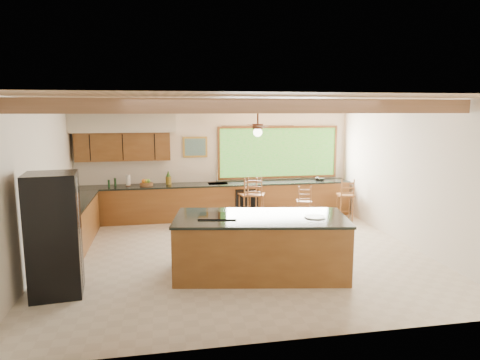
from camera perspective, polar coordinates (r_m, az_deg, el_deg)
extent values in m
plane|color=beige|center=(8.53, -0.29, -9.86)|extent=(7.20, 7.20, 0.00)
cube|color=beige|center=(11.35, -3.22, 2.71)|extent=(7.20, 0.04, 3.00)
cube|color=beige|center=(5.07, 6.26, -5.63)|extent=(7.20, 0.04, 3.00)
cube|color=beige|center=(8.33, -25.49, -0.60)|extent=(0.04, 6.50, 3.00)
cube|color=beige|center=(9.48, 21.64, 0.76)|extent=(0.04, 6.50, 3.00)
cube|color=#A27751|center=(8.06, -0.31, 10.72)|extent=(7.20, 6.50, 0.04)
cube|color=#906448|center=(6.49, 2.23, 9.82)|extent=(7.10, 0.15, 0.22)
cube|color=#906448|center=(8.55, -0.91, 9.70)|extent=(7.10, 0.15, 0.22)
cube|color=#906448|center=(10.33, -2.60, 9.62)|extent=(7.10, 0.15, 0.22)
cube|color=brown|center=(11.07, -15.30, 4.31)|extent=(2.30, 0.35, 0.70)
cube|color=beige|center=(10.97, -15.46, 7.40)|extent=(2.60, 0.50, 0.48)
cylinder|color=#FFEABF|center=(11.06, -19.04, 6.05)|extent=(0.10, 0.10, 0.01)
cylinder|color=#FFEABF|center=(10.94, -11.73, 6.33)|extent=(0.10, 0.10, 0.01)
cube|color=#5BA039|center=(11.64, 5.14, 3.69)|extent=(3.20, 0.04, 1.30)
cube|color=#B78B38|center=(11.23, -6.00, 4.39)|extent=(0.64, 0.03, 0.54)
cube|color=#3E7052|center=(11.21, -6.00, 4.39)|extent=(0.54, 0.01, 0.44)
cube|color=brown|center=(11.19, -2.94, -2.89)|extent=(7.00, 0.65, 0.88)
cube|color=black|center=(11.10, -2.96, -0.57)|extent=(7.04, 0.69, 0.04)
cube|color=brown|center=(9.75, -21.10, -5.34)|extent=(0.65, 2.35, 0.88)
cube|color=black|center=(9.65, -21.25, -2.70)|extent=(0.69, 2.39, 0.04)
cube|color=black|center=(10.99, 0.91, -3.21)|extent=(0.60, 0.02, 0.78)
cube|color=silver|center=(11.10, -2.96, -0.54)|extent=(0.50, 0.38, 0.03)
cylinder|color=silver|center=(11.27, -3.10, 0.45)|extent=(0.03, 0.03, 0.30)
cylinder|color=silver|center=(11.15, -3.04, 1.04)|extent=(0.03, 0.20, 0.03)
cylinder|color=silver|center=(11.09, -14.70, -0.05)|extent=(0.11, 0.11, 0.28)
cylinder|color=#183C19|center=(11.05, -17.08, -0.44)|extent=(0.05, 0.05, 0.18)
cylinder|color=#183C19|center=(11.19, -16.31, -0.24)|extent=(0.05, 0.05, 0.20)
cube|color=black|center=(11.70, 10.58, 0.14)|extent=(0.27, 0.24, 0.10)
cube|color=brown|center=(7.45, 2.72, -8.82)|extent=(3.05, 1.80, 0.97)
cube|color=black|center=(7.31, 2.75, -5.05)|extent=(3.10, 1.85, 0.04)
cube|color=black|center=(7.30, -2.99, -4.81)|extent=(0.72, 0.61, 0.02)
cylinder|color=silver|center=(7.35, 9.95, -4.85)|extent=(0.35, 0.35, 0.02)
cube|color=black|center=(7.08, -23.52, -6.72)|extent=(0.80, 0.79, 1.88)
cube|color=silver|center=(7.00, -20.58, -6.70)|extent=(0.03, 0.05, 1.73)
cube|color=brown|center=(10.69, 2.10, -1.94)|extent=(0.55, 0.55, 0.04)
cylinder|color=brown|center=(10.58, 1.40, -4.12)|extent=(0.04, 0.04, 0.69)
cylinder|color=brown|center=(10.65, 3.17, -4.03)|extent=(0.04, 0.04, 0.69)
cylinder|color=brown|center=(10.90, 1.03, -3.71)|extent=(0.04, 0.04, 0.69)
cylinder|color=brown|center=(10.97, 2.76, -3.64)|extent=(0.04, 0.04, 0.69)
cube|color=brown|center=(10.80, 1.03, -1.94)|extent=(0.49, 0.49, 0.04)
cylinder|color=brown|center=(10.69, 0.34, -4.02)|extent=(0.04, 0.04, 0.67)
cylinder|color=brown|center=(10.76, 2.05, -3.94)|extent=(0.04, 0.04, 0.67)
cylinder|color=brown|center=(11.01, 0.02, -3.64)|extent=(0.04, 0.04, 0.67)
cylinder|color=brown|center=(11.07, 1.68, -3.57)|extent=(0.04, 0.04, 0.67)
cube|color=brown|center=(11.25, 13.89, -1.94)|extent=(0.45, 0.45, 0.04)
cylinder|color=brown|center=(11.12, 13.42, -3.85)|extent=(0.04, 0.04, 0.64)
cylinder|color=brown|center=(11.25, 14.86, -3.76)|extent=(0.04, 0.04, 0.64)
cylinder|color=brown|center=(11.40, 12.79, -3.51)|extent=(0.04, 0.04, 0.64)
cylinder|color=brown|center=(11.52, 14.21, -3.42)|extent=(0.04, 0.04, 0.64)
cube|color=brown|center=(10.55, 8.53, -2.81)|extent=(0.43, 0.43, 0.04)
cylinder|color=brown|center=(10.44, 8.00, -4.68)|extent=(0.03, 0.03, 0.59)
cylinder|color=brown|center=(10.54, 9.47, -4.59)|extent=(0.03, 0.03, 0.59)
cylinder|color=brown|center=(10.71, 7.52, -4.32)|extent=(0.03, 0.03, 0.59)
cylinder|color=brown|center=(10.80, 8.96, -4.24)|extent=(0.03, 0.03, 0.59)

